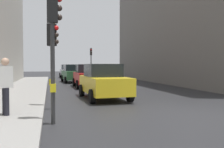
% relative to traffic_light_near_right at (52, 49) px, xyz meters
% --- Properties ---
extents(ground_plane, '(120.00, 120.00, 0.00)m').
position_rel_traffic_light_near_right_xyz_m(ground_plane, '(4.69, -2.28, -2.33)').
color(ground_plane, '#28282B').
extents(sidewalk_kerb, '(2.90, 40.00, 0.16)m').
position_rel_traffic_light_near_right_xyz_m(sidewalk_kerb, '(-1.77, 3.72, -2.25)').
color(sidewalk_kerb, gray).
rests_on(sidewalk_kerb, ground).
extents(building_facade_right, '(12.00, 24.41, 11.68)m').
position_rel_traffic_light_near_right_xyz_m(building_facade_right, '(15.70, 12.54, 3.51)').
color(building_facade_right, slate).
rests_on(building_facade_right, ground).
extents(traffic_light_near_right, '(0.45, 0.35, 3.38)m').
position_rel_traffic_light_near_right_xyz_m(traffic_light_near_right, '(0.00, 0.00, 0.00)').
color(traffic_light_near_right, '#2D2D2D').
rests_on(traffic_light_near_right, ground).
extents(traffic_light_near_left, '(0.43, 0.25, 3.85)m').
position_rel_traffic_light_near_right_xyz_m(traffic_light_near_left, '(0.00, -2.46, 0.33)').
color(traffic_light_near_left, '#2D2D2D').
rests_on(traffic_light_near_left, ground).
extents(traffic_light_far_median, '(0.24, 0.43, 3.89)m').
position_rel_traffic_light_near_right_xyz_m(traffic_light_far_median, '(4.99, 21.45, 0.35)').
color(traffic_light_far_median, '#2D2D2D').
rests_on(traffic_light_far_median, ground).
extents(car_red_sedan, '(2.02, 4.20, 1.76)m').
position_rel_traffic_light_near_right_xyz_m(car_red_sedan, '(2.69, 9.14, -1.45)').
color(car_red_sedan, red).
rests_on(car_red_sedan, ground).
extents(car_yellow_taxi, '(2.17, 4.28, 1.76)m').
position_rel_traffic_light_near_right_xyz_m(car_yellow_taxi, '(2.53, 2.48, -1.45)').
color(car_yellow_taxi, yellow).
rests_on(car_yellow_taxi, ground).
extents(car_green_estate, '(2.25, 4.32, 1.76)m').
position_rel_traffic_light_near_right_xyz_m(car_green_estate, '(2.11, 14.90, -1.45)').
color(car_green_estate, '#2D6038').
rests_on(car_green_estate, ground).
extents(car_white_compact, '(2.17, 4.28, 1.76)m').
position_rel_traffic_light_near_right_xyz_m(car_white_compact, '(2.22, 23.76, -1.45)').
color(car_white_compact, silver).
rests_on(car_white_compact, ground).
extents(pedestrian_with_black_backpack, '(0.66, 0.47, 1.77)m').
position_rel_traffic_light_near_right_xyz_m(pedestrian_with_black_backpack, '(-1.48, -1.59, -1.17)').
color(pedestrian_with_black_backpack, black).
rests_on(pedestrian_with_black_backpack, sidewalk_kerb).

